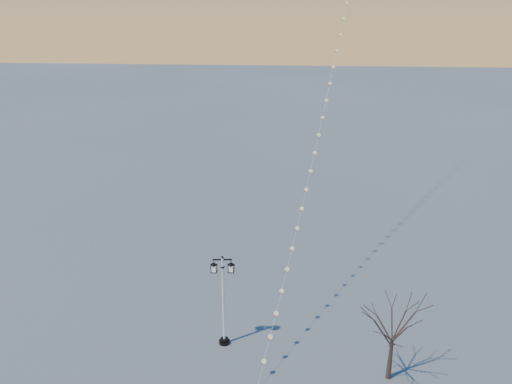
# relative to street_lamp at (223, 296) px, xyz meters

# --- Properties ---
(street_lamp) EXTENTS (1.42, 0.62, 5.60)m
(street_lamp) POSITION_rel_street_lamp_xyz_m (0.00, 0.00, 0.00)
(street_lamp) COLOR black
(street_lamp) RESTS_ON ground
(bare_tree) EXTENTS (2.68, 2.68, 4.44)m
(bare_tree) POSITION_rel_street_lamp_xyz_m (8.95, -2.16, -0.02)
(bare_tree) COLOR #34251F
(bare_tree) RESTS_ON ground
(kite_train) EXTENTS (8.70, 34.97, 32.91)m
(kite_train) POSITION_rel_street_lamp_xyz_m (6.26, 13.53, 13.23)
(kite_train) COLOR #382A1F
(kite_train) RESTS_ON ground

